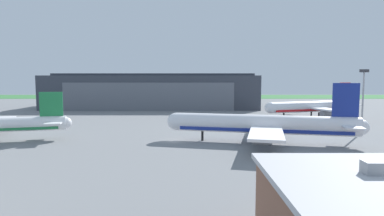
% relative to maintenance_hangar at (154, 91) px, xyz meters
% --- Properties ---
extents(ground_plane, '(440.00, 440.00, 0.00)m').
position_rel_maintenance_hangar_xyz_m(ground_plane, '(15.96, -92.11, -8.23)').
color(ground_plane, slate).
extents(grass_field_strip, '(440.00, 56.00, 0.08)m').
position_rel_maintenance_hangar_xyz_m(grass_field_strip, '(15.96, 94.48, -8.19)').
color(grass_field_strip, '#39793E').
rests_on(grass_field_strip, ground_plane).
extents(maintenance_hangar, '(102.96, 41.66, 17.37)m').
position_rel_maintenance_hangar_xyz_m(maintenance_hangar, '(0.00, 0.00, 0.00)').
color(maintenance_hangar, '#383D47').
rests_on(maintenance_hangar, ground_plane).
extents(airliner_far_right, '(37.52, 32.96, 13.27)m').
position_rel_maintenance_hangar_xyz_m(airliner_far_right, '(64.55, -48.25, -3.97)').
color(airliner_far_right, silver).
rests_on(airliner_far_right, ground_plane).
extents(airliner_near_left, '(43.93, 36.29, 13.86)m').
position_rel_maintenance_hangar_xyz_m(airliner_near_left, '(35.98, -94.72, -3.98)').
color(airliner_near_left, white).
rests_on(airliner_near_left, ground_plane).
extents(fuel_bowser, '(2.74, 3.77, 2.19)m').
position_rel_maintenance_hangar_xyz_m(fuel_bowser, '(33.73, -57.30, -7.11)').
color(fuel_bowser, '#2D2D33').
rests_on(fuel_bowser, ground_plane).
extents(apron_light_mast, '(2.40, 0.50, 17.27)m').
position_rel_maintenance_hangar_xyz_m(apron_light_mast, '(66.09, -80.80, 2.00)').
color(apron_light_mast, '#99999E').
rests_on(apron_light_mast, ground_plane).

